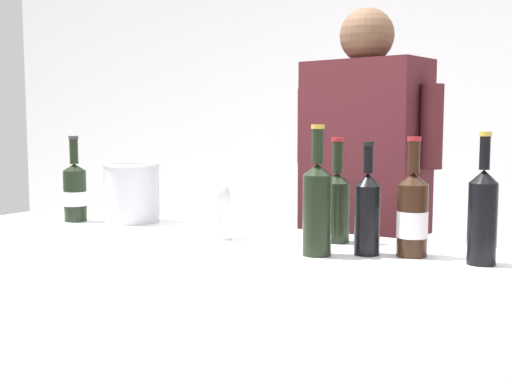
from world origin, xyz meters
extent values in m
cube|color=white|center=(0.00, 2.60, 1.40)|extent=(8.00, 0.10, 2.80)
cube|color=white|center=(0.00, 0.00, 0.45)|extent=(2.10, 0.52, 0.91)
cylinder|color=black|center=(0.56, 0.02, 1.00)|extent=(0.08, 0.08, 0.19)
cone|color=black|center=(0.56, 0.02, 1.12)|extent=(0.08, 0.08, 0.03)
cylinder|color=black|center=(0.56, 0.02, 1.18)|extent=(0.03, 0.03, 0.08)
cylinder|color=maroon|center=(0.56, 0.02, 1.22)|extent=(0.04, 0.04, 0.01)
cylinder|color=white|center=(0.56, 0.02, 0.99)|extent=(0.08, 0.08, 0.07)
cylinder|color=black|center=(0.45, -0.03, 1.00)|extent=(0.07, 0.07, 0.19)
cone|color=black|center=(0.45, -0.03, 1.11)|extent=(0.07, 0.07, 0.03)
cylinder|color=black|center=(0.45, -0.03, 1.17)|extent=(0.03, 0.03, 0.07)
cylinder|color=black|center=(0.45, -0.03, 1.21)|extent=(0.03, 0.03, 0.01)
cylinder|color=black|center=(0.34, -0.11, 1.02)|extent=(0.08, 0.08, 0.22)
cone|color=black|center=(0.34, -0.11, 1.14)|extent=(0.08, 0.08, 0.03)
cylinder|color=black|center=(0.34, -0.11, 1.20)|extent=(0.03, 0.03, 0.09)
cylinder|color=#B79333|center=(0.34, -0.11, 1.26)|extent=(0.04, 0.04, 0.01)
cylinder|color=black|center=(0.75, 0.01, 1.01)|extent=(0.07, 0.07, 0.21)
cone|color=black|center=(0.75, 0.01, 1.13)|extent=(0.07, 0.07, 0.03)
cylinder|color=black|center=(0.75, 0.01, 1.19)|extent=(0.03, 0.03, 0.08)
cylinder|color=#B79333|center=(0.75, 0.01, 1.24)|extent=(0.03, 0.03, 0.01)
cylinder|color=black|center=(-0.69, 0.00, 1.00)|extent=(0.08, 0.08, 0.19)
cone|color=black|center=(-0.69, 0.00, 1.10)|extent=(0.08, 0.08, 0.03)
cylinder|color=black|center=(-0.69, 0.00, 1.16)|extent=(0.03, 0.03, 0.09)
cylinder|color=#333338|center=(-0.69, 0.00, 1.21)|extent=(0.04, 0.04, 0.01)
cylinder|color=white|center=(-0.69, 0.00, 0.99)|extent=(0.08, 0.08, 0.05)
cylinder|color=black|center=(0.30, 0.10, 1.00)|extent=(0.08, 0.08, 0.18)
cone|color=black|center=(0.30, 0.10, 1.10)|extent=(0.08, 0.08, 0.03)
cylinder|color=black|center=(0.30, 0.10, 1.16)|extent=(0.03, 0.03, 0.09)
cylinder|color=maroon|center=(0.30, 0.10, 1.22)|extent=(0.04, 0.04, 0.01)
cylinder|color=silver|center=(-0.03, -0.03, 0.91)|extent=(0.08, 0.08, 0.00)
cylinder|color=silver|center=(-0.03, -0.03, 0.95)|extent=(0.01, 0.01, 0.08)
ellipsoid|color=silver|center=(-0.03, -0.03, 1.04)|extent=(0.07, 0.07, 0.10)
ellipsoid|color=maroon|center=(-0.03, -0.03, 1.02)|extent=(0.06, 0.06, 0.03)
cylinder|color=silver|center=(-0.50, 0.09, 1.01)|extent=(0.20, 0.20, 0.21)
torus|color=silver|center=(-0.50, 0.09, 1.12)|extent=(0.21, 0.21, 0.01)
cube|color=black|center=(0.18, 0.64, 0.43)|extent=(0.44, 0.30, 0.85)
cube|color=#47191E|center=(0.18, 0.64, 1.17)|extent=(0.48, 0.30, 0.64)
sphere|color=brown|center=(0.18, 0.64, 1.59)|extent=(0.20, 0.20, 0.20)
cylinder|color=#47191E|center=(0.44, 0.60, 1.25)|extent=(0.08, 0.08, 0.30)
cylinder|color=#47191E|center=(-0.09, 0.68, 1.25)|extent=(0.08, 0.08, 0.30)
camera|label=1|loc=(1.11, -1.71, 1.27)|focal=46.32mm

